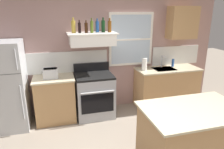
% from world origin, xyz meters
% --- Properties ---
extents(back_wall, '(5.40, 0.11, 2.70)m').
position_xyz_m(back_wall, '(0.03, 2.23, 1.35)').
color(back_wall, gray).
rests_on(back_wall, ground_plane).
extents(refrigerator, '(0.70, 0.72, 1.66)m').
position_xyz_m(refrigerator, '(-1.90, 1.84, 0.83)').
color(refrigerator, '#B7BABC').
rests_on(refrigerator, ground_plane).
extents(counter_left_of_stove, '(0.79, 0.63, 0.91)m').
position_xyz_m(counter_left_of_stove, '(-1.05, 1.90, 0.46)').
color(counter_left_of_stove, tan).
rests_on(counter_left_of_stove, ground_plane).
extents(toaster, '(0.30, 0.20, 0.19)m').
position_xyz_m(toaster, '(-1.09, 1.88, 1.01)').
color(toaster, silver).
rests_on(toaster, counter_left_of_stove).
extents(stove_range, '(0.76, 0.69, 1.09)m').
position_xyz_m(stove_range, '(-0.25, 1.86, 0.46)').
color(stove_range, '#9EA0A5').
rests_on(stove_range, ground_plane).
extents(range_hood_shelf, '(0.96, 0.52, 0.24)m').
position_xyz_m(range_hood_shelf, '(-0.25, 1.96, 1.62)').
color(range_hood_shelf, white).
extents(bottle_champagne_gold_foil, '(0.08, 0.08, 0.29)m').
position_xyz_m(bottle_champagne_gold_foil, '(-0.60, 2.00, 1.87)').
color(bottle_champagne_gold_foil, '#B29333').
rests_on(bottle_champagne_gold_foil, range_hood_shelf).
extents(bottle_balsamic_dark, '(0.06, 0.06, 0.24)m').
position_xyz_m(bottle_balsamic_dark, '(-0.49, 1.97, 1.85)').
color(bottle_balsamic_dark, black).
rests_on(bottle_balsamic_dark, range_hood_shelf).
extents(bottle_brown_stout, '(0.06, 0.06, 0.24)m').
position_xyz_m(bottle_brown_stout, '(-0.36, 1.95, 1.84)').
color(bottle_brown_stout, '#381E0F').
rests_on(bottle_brown_stout, range_hood_shelf).
extents(bottle_olive_oil_square, '(0.06, 0.06, 0.28)m').
position_xyz_m(bottle_olive_oil_square, '(-0.26, 1.92, 1.86)').
color(bottle_olive_oil_square, '#4C601E').
rests_on(bottle_olive_oil_square, range_hood_shelf).
extents(bottle_blue_liqueur, '(0.07, 0.07, 0.27)m').
position_xyz_m(bottle_blue_liqueur, '(-0.13, 2.00, 1.86)').
color(bottle_blue_liqueur, '#1E478C').
rests_on(bottle_blue_liqueur, range_hood_shelf).
extents(bottle_dark_green_wine, '(0.07, 0.07, 0.28)m').
position_xyz_m(bottle_dark_green_wine, '(-0.01, 2.01, 1.86)').
color(bottle_dark_green_wine, '#143819').
rests_on(bottle_dark_green_wine, range_hood_shelf).
extents(bottle_amber_wine, '(0.07, 0.07, 0.27)m').
position_xyz_m(bottle_amber_wine, '(0.10, 1.94, 1.86)').
color(bottle_amber_wine, brown).
rests_on(bottle_amber_wine, range_hood_shelf).
extents(counter_right_with_sink, '(1.43, 0.63, 0.91)m').
position_xyz_m(counter_right_with_sink, '(1.45, 1.90, 0.46)').
color(counter_right_with_sink, tan).
rests_on(counter_right_with_sink, ground_plane).
extents(sink_faucet, '(0.03, 0.17, 0.28)m').
position_xyz_m(sink_faucet, '(1.35, 2.00, 1.08)').
color(sink_faucet, silver).
rests_on(sink_faucet, counter_right_with_sink).
extents(paper_towel_roll, '(0.11, 0.11, 0.27)m').
position_xyz_m(paper_towel_roll, '(0.87, 1.90, 1.04)').
color(paper_towel_roll, white).
rests_on(paper_towel_roll, counter_right_with_sink).
extents(dish_soap_bottle, '(0.06, 0.06, 0.18)m').
position_xyz_m(dish_soap_bottle, '(1.63, 2.00, 1.00)').
color(dish_soap_bottle, blue).
rests_on(dish_soap_bottle, counter_right_with_sink).
extents(kitchen_island, '(1.40, 0.90, 0.91)m').
position_xyz_m(kitchen_island, '(0.78, 0.01, 0.46)').
color(kitchen_island, tan).
rests_on(kitchen_island, ground_plane).
extents(upper_cabinet_right, '(0.64, 0.32, 0.70)m').
position_xyz_m(upper_cabinet_right, '(1.80, 2.04, 1.90)').
color(upper_cabinet_right, tan).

